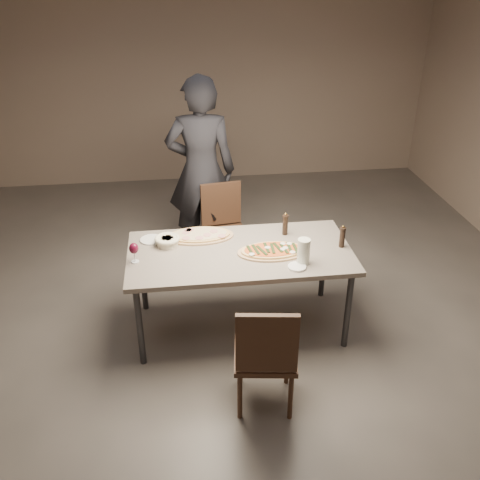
{
  "coord_description": "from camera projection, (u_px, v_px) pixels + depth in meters",
  "views": [
    {
      "loc": [
        -0.48,
        -3.71,
        2.88
      ],
      "look_at": [
        0.0,
        0.0,
        0.85
      ],
      "focal_mm": 40.0,
      "sensor_mm": 36.0,
      "label": 1
    }
  ],
  "objects": [
    {
      "name": "zucchini_pizza",
      "position": [
        273.0,
        251.0,
        4.27
      ],
      "size": [
        0.57,
        0.31,
        0.05
      ],
      "rotation": [
        0.0,
        0.0,
        0.01
      ],
      "color": "tan",
      "rests_on": "dining_table"
    },
    {
      "name": "ham_pizza",
      "position": [
        200.0,
        235.0,
        4.5
      ],
      "size": [
        0.57,
        0.32,
        0.04
      ],
      "rotation": [
        0.0,
        0.0,
        -0.16
      ],
      "color": "tan",
      "rests_on": "dining_table"
    },
    {
      "name": "oil_dish",
      "position": [
        297.0,
        267.0,
        4.07
      ],
      "size": [
        0.14,
        0.14,
        0.02
      ],
      "rotation": [
        0.0,
        0.0,
        0.11
      ],
      "color": "white",
      "rests_on": "dining_table"
    },
    {
      "name": "bread_basket",
      "position": [
        167.0,
        240.0,
        4.36
      ],
      "size": [
        0.21,
        0.21,
        0.07
      ],
      "rotation": [
        0.0,
        0.0,
        0.11
      ],
      "color": "beige",
      "rests_on": "dining_table"
    },
    {
      "name": "diner",
      "position": [
        201.0,
        171.0,
        5.31
      ],
      "size": [
        0.73,
        0.51,
        1.9
      ],
      "primitive_type": "imported",
      "rotation": [
        0.0,
        0.0,
        3.06
      ],
      "color": "black",
      "rests_on": "ground"
    },
    {
      "name": "room",
      "position": [
        240.0,
        175.0,
        3.99
      ],
      "size": [
        7.0,
        7.0,
        7.0
      ],
      "color": "#5B544E",
      "rests_on": "ground"
    },
    {
      "name": "dining_table",
      "position": [
        240.0,
        257.0,
        4.33
      ],
      "size": [
        1.8,
        0.9,
        0.75
      ],
      "color": "gray",
      "rests_on": "ground"
    },
    {
      "name": "pepper_mill_left",
      "position": [
        285.0,
        224.0,
        4.51
      ],
      "size": [
        0.05,
        0.05,
        0.2
      ],
      "rotation": [
        0.0,
        0.0,
        -0.01
      ],
      "color": "black",
      "rests_on": "dining_table"
    },
    {
      "name": "chair_far",
      "position": [
        224.0,
        224.0,
        5.29
      ],
      "size": [
        0.47,
        0.47,
        0.89
      ],
      "rotation": [
        0.0,
        0.0,
        3.28
      ],
      "color": "#3D2619",
      "rests_on": "ground"
    },
    {
      "name": "side_plate",
      "position": [
        151.0,
        240.0,
        4.45
      ],
      "size": [
        0.19,
        0.19,
        0.01
      ],
      "rotation": [
        0.0,
        0.0,
        0.02
      ],
      "color": "white",
      "rests_on": "dining_table"
    },
    {
      "name": "chair_near",
      "position": [
        266.0,
        353.0,
        3.58
      ],
      "size": [
        0.48,
        0.48,
        0.9
      ],
      "rotation": [
        0.0,
        0.0,
        -0.14
      ],
      "color": "#3D2619",
      "rests_on": "ground"
    },
    {
      "name": "pepper_mill_right",
      "position": [
        342.0,
        237.0,
        4.32
      ],
      "size": [
        0.05,
        0.05,
        0.19
      ],
      "rotation": [
        0.0,
        0.0,
        -0.32
      ],
      "color": "black",
      "rests_on": "dining_table"
    },
    {
      "name": "carafe",
      "position": [
        304.0,
        251.0,
        4.08
      ],
      "size": [
        0.1,
        0.1,
        0.21
      ],
      "rotation": [
        0.0,
        0.0,
        0.25
      ],
      "color": "silver",
      "rests_on": "dining_table"
    },
    {
      "name": "wine_glass",
      "position": [
        134.0,
        249.0,
        4.09
      ],
      "size": [
        0.07,
        0.07,
        0.16
      ],
      "rotation": [
        0.0,
        0.0,
        0.27
      ],
      "color": "silver",
      "rests_on": "dining_table"
    }
  ]
}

